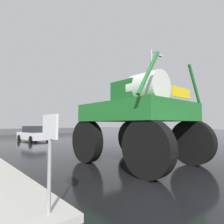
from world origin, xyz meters
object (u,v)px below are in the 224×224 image
object	(u,v)px
lane_arrow_sign	(50,145)
sedan_ahead	(34,134)
traffic_signal_near_right	(125,114)
streetlight_near_right	(153,91)
oversize_sprayer	(138,116)

from	to	relation	value
lane_arrow_sign	sedan_ahead	xyz separation A→B (m)	(5.08, 16.19, -0.63)
lane_arrow_sign	traffic_signal_near_right	size ratio (longest dim) A/B	0.52
traffic_signal_near_right	streetlight_near_right	size ratio (longest dim) A/B	0.39
lane_arrow_sign	traffic_signal_near_right	world-z (taller)	traffic_signal_near_right
sedan_ahead	oversize_sprayer	bearing A→B (deg)	172.66
oversize_sprayer	sedan_ahead	size ratio (longest dim) A/B	1.25
oversize_sprayer	sedan_ahead	world-z (taller)	oversize_sprayer
lane_arrow_sign	oversize_sprayer	world-z (taller)	oversize_sprayer
lane_arrow_sign	sedan_ahead	distance (m)	16.98
oversize_sprayer	traffic_signal_near_right	distance (m)	5.12
lane_arrow_sign	streetlight_near_right	distance (m)	14.86
traffic_signal_near_right	streetlight_near_right	distance (m)	5.22
lane_arrow_sign	sedan_ahead	size ratio (longest dim) A/B	0.41
sedan_ahead	traffic_signal_near_right	distance (m)	10.64
lane_arrow_sign	traffic_signal_near_right	xyz separation A→B (m)	(8.04, 6.12, 1.11)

